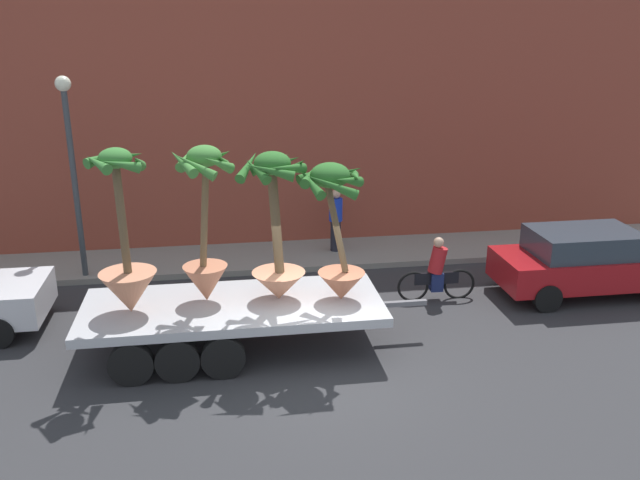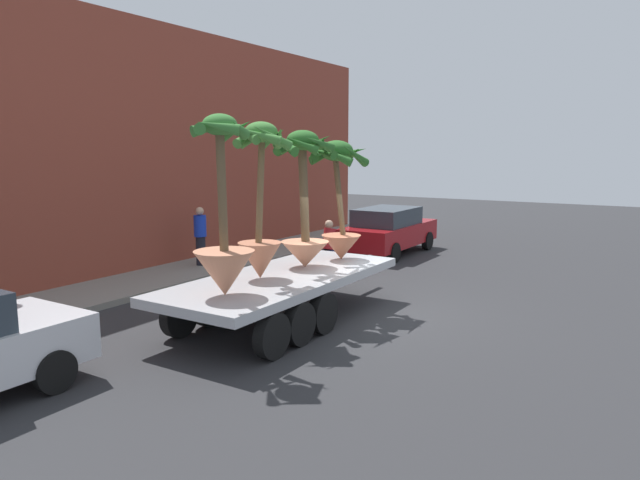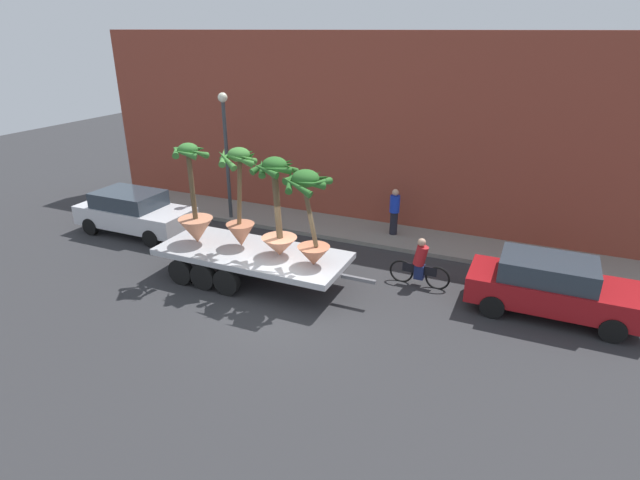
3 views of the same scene
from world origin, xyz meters
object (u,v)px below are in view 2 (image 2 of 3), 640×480
at_px(flatbed_trailer, 276,288).
at_px(pedestrian_near_gate, 200,235).
at_px(potted_palm_front, 223,238).
at_px(cyclist, 329,249).
at_px(potted_palm_extra, 260,209).
at_px(parked_car, 389,230).
at_px(potted_palm_middle, 304,207).
at_px(potted_palm_rear, 339,199).

relative_size(flatbed_trailer, pedestrian_near_gate, 3.96).
distance_m(potted_palm_front, pedestrian_near_gate, 7.13).
bearing_deg(cyclist, flatbed_trailer, -160.55).
bearing_deg(cyclist, potted_palm_front, -164.26).
distance_m(potted_palm_extra, parked_car, 8.97).
distance_m(potted_palm_front, potted_palm_extra, 1.51).
relative_size(flatbed_trailer, potted_palm_middle, 2.32).
bearing_deg(pedestrian_near_gate, potted_palm_front, -132.92).
height_order(flatbed_trailer, potted_palm_extra, potted_palm_extra).
bearing_deg(pedestrian_near_gate, cyclist, -61.82).
bearing_deg(flatbed_trailer, potted_palm_rear, -3.82).
bearing_deg(potted_palm_middle, pedestrian_near_gate, 67.80).
bearing_deg(potted_palm_extra, potted_palm_middle, -5.44).
bearing_deg(flatbed_trailer, pedestrian_near_gate, 57.97).
bearing_deg(flatbed_trailer, potted_palm_extra, 136.95).
bearing_deg(parked_car, potted_palm_middle, -168.80).
xyz_separation_m(potted_palm_middle, cyclist, (3.82, 1.68, -1.61)).
bearing_deg(cyclist, potted_palm_middle, -156.27).
bearing_deg(potted_palm_rear, parked_car, 14.99).
relative_size(potted_palm_middle, cyclist, 1.59).
height_order(potted_palm_extra, pedestrian_near_gate, potted_palm_extra).
height_order(potted_palm_rear, potted_palm_front, potted_palm_front).
height_order(potted_palm_middle, cyclist, potted_palm_middle).
bearing_deg(potted_palm_middle, potted_palm_extra, 174.56).
relative_size(potted_palm_front, parked_car, 0.71).
xyz_separation_m(cyclist, parked_car, (3.58, -0.21, 0.16)).
xyz_separation_m(parked_car, pedestrian_near_gate, (-5.36, 3.53, 0.22)).
xyz_separation_m(flatbed_trailer, potted_palm_rear, (2.24, -0.15, 1.62)).
bearing_deg(potted_palm_extra, pedestrian_near_gate, 55.23).
bearing_deg(potted_palm_middle, potted_palm_rear, -11.11).
distance_m(potted_palm_rear, pedestrian_near_gate, 5.47).
distance_m(flatbed_trailer, potted_palm_front, 2.05).
distance_m(flatbed_trailer, potted_palm_rear, 2.77).
bearing_deg(potted_palm_front, potted_palm_middle, 3.71).
bearing_deg(parked_car, potted_palm_front, -170.82).
relative_size(potted_palm_middle, potted_palm_front, 0.94).
distance_m(potted_palm_rear, potted_palm_extra, 2.48).
bearing_deg(potted_palm_front, potted_palm_rear, -0.57).
xyz_separation_m(potted_palm_rear, cyclist, (2.71, 1.90, -1.72)).
xyz_separation_m(potted_palm_rear, pedestrian_near_gate, (0.93, 5.22, -1.34)).
xyz_separation_m(potted_palm_middle, potted_palm_front, (-2.78, -0.18, -0.30)).
distance_m(cyclist, parked_car, 3.59).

